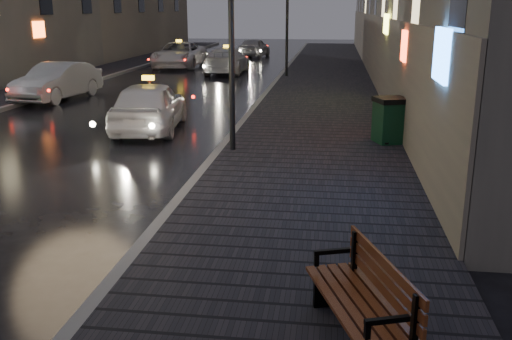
{
  "coord_description": "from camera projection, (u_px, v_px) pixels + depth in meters",
  "views": [
    {
      "loc": [
        4.3,
        -7.67,
        3.58
      ],
      "look_at": [
        3.01,
        1.78,
        0.85
      ],
      "focal_mm": 40.0,
      "sensor_mm": 36.0,
      "label": 1
    }
  ],
  "objects": [
    {
      "name": "taxi_far",
      "position": [
        179.0,
        55.0,
        35.06
      ],
      "size": [
        2.67,
        5.58,
        1.53
      ],
      "primitive_type": "imported",
      "rotation": [
        0.0,
        0.0,
        0.02
      ],
      "color": "silver",
      "rests_on": "ground"
    },
    {
      "name": "car_left_mid",
      "position": [
        57.0,
        81.0,
        22.72
      ],
      "size": [
        2.1,
        4.58,
        1.46
      ],
      "primitive_type": "imported",
      "rotation": [
        0.0,
        0.0,
        -0.13
      ],
      "color": "#A3A2AB",
      "rests_on": "ground"
    },
    {
      "name": "taxi_near",
      "position": [
        149.0,
        106.0,
        16.99
      ],
      "size": [
        2.3,
        4.61,
        1.51
      ],
      "primitive_type": "imported",
      "rotation": [
        0.0,
        0.0,
        3.26
      ],
      "color": "silver",
      "rests_on": "ground"
    },
    {
      "name": "car_far",
      "position": [
        254.0,
        48.0,
        42.14
      ],
      "size": [
        2.14,
        4.26,
        1.39
      ],
      "primitive_type": "imported",
      "rotation": [
        0.0,
        0.0,
        3.02
      ],
      "color": "gray",
      "rests_on": "ground"
    },
    {
      "name": "sidewalk",
      "position": [
        326.0,
        80.0,
        28.33
      ],
      "size": [
        4.6,
        58.0,
        0.15
      ],
      "primitive_type": "cube",
      "color": "black",
      "rests_on": "ground"
    },
    {
      "name": "sidewalk_far",
      "position": [
        85.0,
        76.0,
        29.96
      ],
      "size": [
        2.4,
        58.0,
        0.15
      ],
      "primitive_type": "cube",
      "color": "black",
      "rests_on": "ground"
    },
    {
      "name": "curb_far",
      "position": [
        108.0,
        77.0,
        29.79
      ],
      "size": [
        0.2,
        58.0,
        0.15
      ],
      "primitive_type": "cube",
      "color": "slate",
      "rests_on": "ground"
    },
    {
      "name": "ground",
      "position": [
        49.0,
        247.0,
        8.85
      ],
      "size": [
        120.0,
        120.0,
        0.0
      ],
      "primitive_type": "plane",
      "color": "black",
      "rests_on": "ground"
    },
    {
      "name": "lamp_far",
      "position": [
        287.0,
        9.0,
        28.61
      ],
      "size": [
        0.36,
        0.36,
        5.28
      ],
      "color": "black",
      "rests_on": "sidewalk"
    },
    {
      "name": "bench",
      "position": [
        366.0,
        300.0,
        5.98
      ],
      "size": [
        1.21,
        1.96,
        0.95
      ],
      "rotation": [
        0.0,
        0.0,
        0.33
      ],
      "color": "black",
      "rests_on": "sidewalk"
    },
    {
      "name": "curb",
      "position": [
        278.0,
        80.0,
        28.64
      ],
      "size": [
        0.2,
        58.0,
        0.15
      ],
      "primitive_type": "cube",
      "color": "slate",
      "rests_on": "ground"
    },
    {
      "name": "taxi_mid",
      "position": [
        227.0,
        60.0,
        31.77
      ],
      "size": [
        2.05,
        4.94,
        1.43
      ],
      "primitive_type": "imported",
      "rotation": [
        0.0,
        0.0,
        3.13
      ],
      "color": "silver",
      "rests_on": "ground"
    },
    {
      "name": "trash_bin",
      "position": [
        390.0,
        120.0,
        14.88
      ],
      "size": [
        0.99,
        0.99,
        1.19
      ],
      "rotation": [
        0.0,
        0.0,
        0.34
      ],
      "color": "#0E331C",
      "rests_on": "sidewalk"
    },
    {
      "name": "lamp_near",
      "position": [
        231.0,
        11.0,
        13.37
      ],
      "size": [
        0.36,
        0.36,
        5.28
      ],
      "color": "black",
      "rests_on": "sidewalk"
    }
  ]
}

